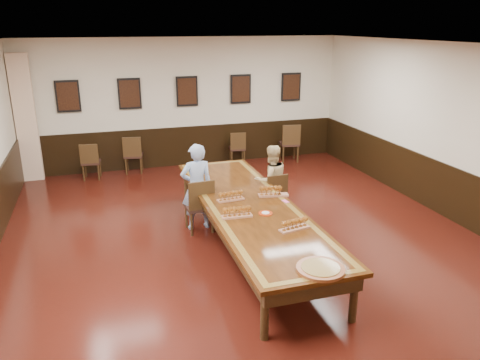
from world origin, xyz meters
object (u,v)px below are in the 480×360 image
object	(u,v)px
chair_man	(199,204)
person_man	(197,187)
carved_platter	(321,269)
spare_chair_a	(91,161)
conference_table	(249,212)
spare_chair_d	(289,142)
person_woman	(271,181)
spare_chair_c	(237,147)
spare_chair_b	(133,154)
chair_woman	(273,195)

from	to	relation	value
chair_man	person_man	world-z (taller)	person_man
carved_platter	spare_chair_a	bearing A→B (deg)	110.87
chair_man	conference_table	bearing A→B (deg)	123.33
spare_chair_d	conference_table	world-z (taller)	spare_chair_d
person_man	person_woman	xyz separation A→B (m)	(1.47, 0.19, -0.09)
person_man	carved_platter	size ratio (longest dim) A/B	2.37
spare_chair_c	spare_chair_d	world-z (taller)	spare_chair_d
spare_chair_d	spare_chair_c	bearing A→B (deg)	0.34
spare_chair_b	spare_chair_d	distance (m)	4.05
spare_chair_a	person_woman	xyz separation A→B (m)	(3.26, -3.31, 0.25)
spare_chair_c	spare_chair_d	size ratio (longest dim) A/B	0.83
person_woman	carved_platter	size ratio (longest dim) A/B	2.09
spare_chair_a	chair_woman	bearing A→B (deg)	141.05
spare_chair_d	person_woman	xyz separation A→B (m)	(-1.79, -3.32, 0.18)
spare_chair_d	conference_table	xyz separation A→B (m)	(-2.61, -4.49, 0.10)
spare_chair_a	person_man	xyz separation A→B (m)	(1.79, -3.50, 0.34)
person_man	carved_platter	xyz separation A→B (m)	(0.78, -3.24, -0.01)
chair_man	spare_chair_a	world-z (taller)	chair_man
spare_chair_a	conference_table	size ratio (longest dim) A/B	0.18
spare_chair_d	conference_table	distance (m)	5.20
person_man	conference_table	distance (m)	1.18
spare_chair_a	person_man	bearing A→B (deg)	124.29
spare_chair_c	person_man	world-z (taller)	person_man
spare_chair_a	carved_platter	size ratio (longest dim) A/B	1.34
chair_woman	spare_chair_b	bearing A→B (deg)	-62.37
person_woman	spare_chair_d	bearing A→B (deg)	-122.69
chair_woman	person_woman	bearing A→B (deg)	-90.00
spare_chair_b	person_man	distance (m)	3.81
spare_chair_a	person_woman	size ratio (longest dim) A/B	0.64
chair_man	chair_woman	world-z (taller)	chair_man
person_man	spare_chair_b	bearing A→B (deg)	-80.96
conference_table	spare_chair_c	bearing A→B (deg)	75.34
spare_chair_d	chair_woman	bearing A→B (deg)	72.15
chair_woman	spare_chair_c	world-z (taller)	chair_woman
person_woman	chair_woman	bearing A→B (deg)	90.00
spare_chair_b	carved_platter	bearing A→B (deg)	112.95
spare_chair_b	spare_chair_d	world-z (taller)	spare_chair_d
spare_chair_c	person_woman	size ratio (longest dim) A/B	0.62
person_man	conference_table	bearing A→B (deg)	120.53
spare_chair_a	spare_chair_d	bearing A→B (deg)	-172.58
spare_chair_b	person_man	size ratio (longest dim) A/B	0.60
chair_woman	person_man	distance (m)	1.52
chair_man	person_man	xyz separation A→B (m)	(-0.01, 0.10, 0.29)
carved_platter	person_man	bearing A→B (deg)	103.60
chair_man	spare_chair_c	xyz separation A→B (m)	(1.88, 3.85, -0.07)
chair_man	conference_table	distance (m)	1.09
spare_chair_c	person_woman	distance (m)	3.58
conference_table	person_woman	bearing A→B (deg)	54.92
person_woman	conference_table	world-z (taller)	person_woman
chair_man	person_woman	distance (m)	1.51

